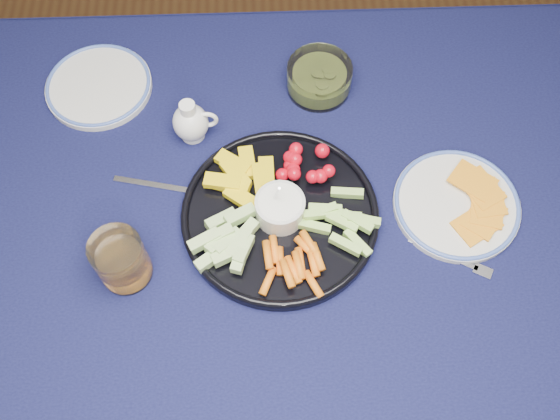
{
  "coord_description": "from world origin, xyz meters",
  "views": [
    {
      "loc": [
        0.02,
        -0.46,
        1.73
      ],
      "look_at": [
        0.04,
        0.04,
        0.78
      ],
      "focal_mm": 40.0,
      "sensor_mm": 36.0,
      "label": 1
    }
  ],
  "objects_px": {
    "creamer_pitcher": "(191,122)",
    "side_plate_extra": "(99,86)",
    "dining_table": "(261,258)",
    "pickle_bowl": "(319,79)",
    "juice_tumbler": "(122,262)",
    "cheese_plate": "(457,203)",
    "crudite_platter": "(279,214)"
  },
  "relations": [
    {
      "from": "juice_tumbler",
      "to": "side_plate_extra",
      "type": "bearing_deg",
      "value": 102.32
    },
    {
      "from": "dining_table",
      "to": "side_plate_extra",
      "type": "bearing_deg",
      "value": 132.54
    },
    {
      "from": "pickle_bowl",
      "to": "juice_tumbler",
      "type": "distance_m",
      "value": 0.52
    },
    {
      "from": "creamer_pitcher",
      "to": "juice_tumbler",
      "type": "height_order",
      "value": "juice_tumbler"
    },
    {
      "from": "creamer_pitcher",
      "to": "side_plate_extra",
      "type": "height_order",
      "value": "creamer_pitcher"
    },
    {
      "from": "dining_table",
      "to": "crudite_platter",
      "type": "distance_m",
      "value": 0.12
    },
    {
      "from": "creamer_pitcher",
      "to": "juice_tumbler",
      "type": "xyz_separation_m",
      "value": [
        -0.1,
        -0.28,
        0.0
      ]
    },
    {
      "from": "dining_table",
      "to": "side_plate_extra",
      "type": "relative_size",
      "value": 8.02
    },
    {
      "from": "dining_table",
      "to": "creamer_pitcher",
      "type": "xyz_separation_m",
      "value": [
        -0.12,
        0.22,
        0.13
      ]
    },
    {
      "from": "pickle_bowl",
      "to": "juice_tumbler",
      "type": "bearing_deg",
      "value": -132.36
    },
    {
      "from": "cheese_plate",
      "to": "creamer_pitcher",
      "type": "bearing_deg",
      "value": 159.95
    },
    {
      "from": "dining_table",
      "to": "crudite_platter",
      "type": "relative_size",
      "value": 4.81
    },
    {
      "from": "crudite_platter",
      "to": "creamer_pitcher",
      "type": "distance_m",
      "value": 0.24
    },
    {
      "from": "dining_table",
      "to": "cheese_plate",
      "type": "height_order",
      "value": "cheese_plate"
    },
    {
      "from": "creamer_pitcher",
      "to": "cheese_plate",
      "type": "bearing_deg",
      "value": -20.05
    },
    {
      "from": "crudite_platter",
      "to": "juice_tumbler",
      "type": "bearing_deg",
      "value": -160.66
    },
    {
      "from": "creamer_pitcher",
      "to": "pickle_bowl",
      "type": "distance_m",
      "value": 0.27
    },
    {
      "from": "dining_table",
      "to": "pickle_bowl",
      "type": "bearing_deg",
      "value": 69.18
    },
    {
      "from": "cheese_plate",
      "to": "side_plate_extra",
      "type": "relative_size",
      "value": 1.08
    },
    {
      "from": "crudite_platter",
      "to": "cheese_plate",
      "type": "relative_size",
      "value": 1.55
    },
    {
      "from": "crudite_platter",
      "to": "side_plate_extra",
      "type": "relative_size",
      "value": 1.67
    },
    {
      "from": "creamer_pitcher",
      "to": "pickle_bowl",
      "type": "height_order",
      "value": "creamer_pitcher"
    },
    {
      "from": "creamer_pitcher",
      "to": "side_plate_extra",
      "type": "xyz_separation_m",
      "value": [
        -0.19,
        0.12,
        -0.03
      ]
    },
    {
      "from": "dining_table",
      "to": "cheese_plate",
      "type": "xyz_separation_m",
      "value": [
        0.35,
        0.05,
        0.1
      ]
    },
    {
      "from": "cheese_plate",
      "to": "side_plate_extra",
      "type": "height_order",
      "value": "cheese_plate"
    },
    {
      "from": "dining_table",
      "to": "pickle_bowl",
      "type": "height_order",
      "value": "pickle_bowl"
    },
    {
      "from": "dining_table",
      "to": "creamer_pitcher",
      "type": "height_order",
      "value": "creamer_pitcher"
    },
    {
      "from": "juice_tumbler",
      "to": "pickle_bowl",
      "type": "bearing_deg",
      "value": 47.64
    },
    {
      "from": "crudite_platter",
      "to": "cheese_plate",
      "type": "bearing_deg",
      "value": 2.51
    },
    {
      "from": "dining_table",
      "to": "cheese_plate",
      "type": "distance_m",
      "value": 0.37
    },
    {
      "from": "pickle_bowl",
      "to": "cheese_plate",
      "type": "relative_size",
      "value": 0.56
    },
    {
      "from": "crudite_platter",
      "to": "cheese_plate",
      "type": "distance_m",
      "value": 0.32
    }
  ]
}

